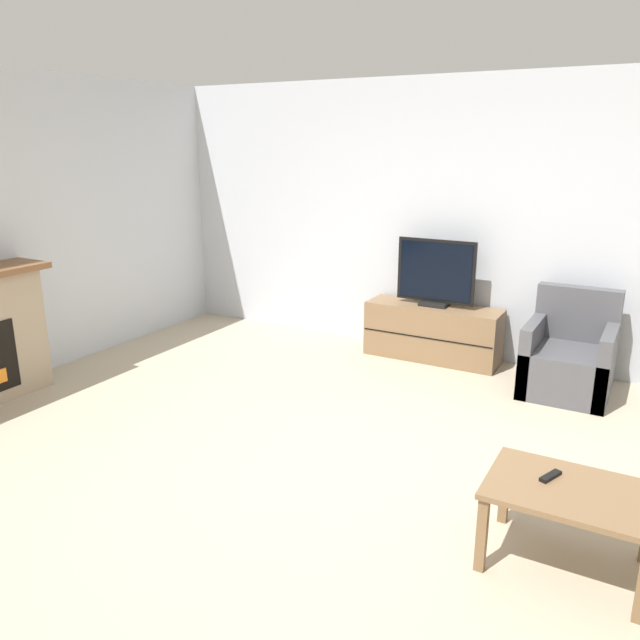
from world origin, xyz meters
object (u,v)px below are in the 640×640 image
Objects in this scene: remote at (550,476)px; armchair at (569,360)px; tv_stand at (433,332)px; tv at (436,275)px; coffee_table at (570,500)px.

armchair is at bearing 117.76° from remote.
armchair reaches higher than tv_stand.
tv reaches higher than armchair.
armchair reaches higher than remote.
coffee_table is (0.35, -2.46, 0.09)m from armchair.
tv_stand is at bearing 169.76° from armchair.
armchair is at bearing -10.14° from tv.
remote is at bearing 152.60° from coffee_table.
tv_stand is 1.50× the size of armchair.
tv reaches higher than coffee_table.
remote is at bearing -59.59° from tv_stand.
coffee_table is at bearing -5.42° from remote.
tv_stand is at bearing 142.39° from remote.
remote is (0.24, -2.41, 0.17)m from armchair.
coffee_table is (1.66, -2.70, -0.48)m from tv.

